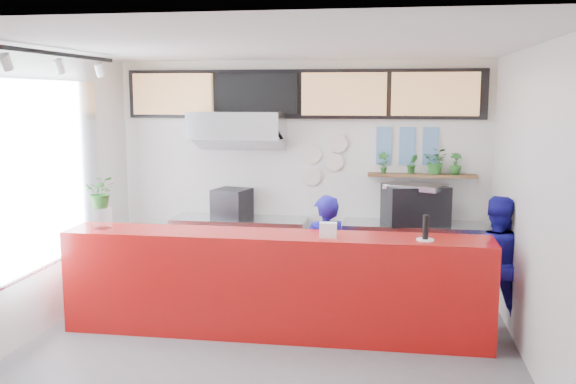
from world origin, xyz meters
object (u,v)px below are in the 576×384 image
Objects in this scene: panini_oven at (232,203)px; staff_center at (325,259)px; pepper_mill at (426,227)px; espresso_machine at (415,204)px; staff_right at (495,262)px; service_counter at (274,284)px.

panini_oven is 1.95m from staff_center.
pepper_mill is (1.06, -0.56, 0.51)m from staff_center.
espresso_machine is 3.16× the size of pepper_mill.
staff_center is 0.99× the size of staff_right.
staff_right is at bearing 14.37° from service_counter.
service_counter is 3.07× the size of staff_right.
staff_center reaches higher than espresso_machine.
pepper_mill is at bearing -22.10° from panini_oven.
service_counter is 3.11× the size of staff_center.
panini_oven is at bearing 142.69° from pepper_mill.
espresso_machine is at bearing 15.21° from panini_oven.
espresso_machine is (1.52, 1.80, 0.60)m from service_counter.
staff_right is (3.24, -1.20, -0.36)m from panini_oven.
staff_right reaches higher than espresso_machine.
panini_oven is at bearing 116.63° from service_counter.
service_counter is 1.70m from pepper_mill.
staff_right reaches higher than panini_oven.
espresso_machine is at bearing 49.88° from service_counter.
service_counter is 0.71m from staff_center.
staff_center is at bearing -28.17° from panini_oven.
panini_oven is 2.42m from espresso_machine.
service_counter is 10.33× the size of panini_oven.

